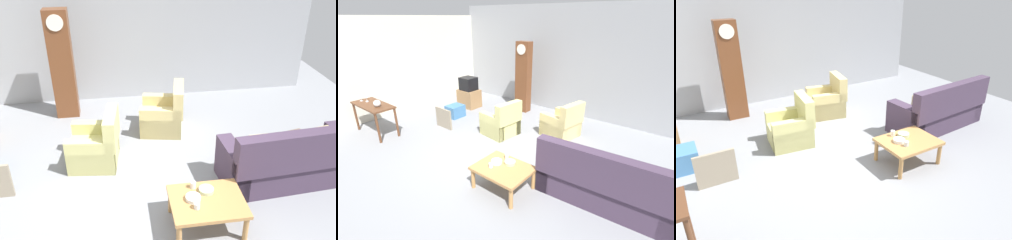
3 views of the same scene
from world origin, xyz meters
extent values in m
plane|color=gray|center=(0.00, 0.00, 0.00)|extent=(10.40, 10.40, 0.00)
cube|color=#9EA0A5|center=(0.00, 3.60, 1.60)|extent=(8.40, 0.16, 3.20)
cube|color=#423347|center=(2.36, 0.13, 0.22)|extent=(2.15, 0.98, 0.44)
cube|color=#423347|center=(2.39, -0.23, 0.74)|extent=(2.11, 0.34, 0.60)
cube|color=#423347|center=(1.43, 0.07, 0.34)|extent=(0.30, 0.85, 0.68)
cube|color=#9E8966|center=(2.84, 0.21, 0.62)|extent=(0.38, 0.19, 0.36)
cube|color=brown|center=(2.36, 0.18, 0.62)|extent=(0.38, 0.19, 0.36)
cube|color=#C6B284|center=(1.88, 0.15, 0.62)|extent=(0.36, 0.13, 0.36)
cube|color=#CCC67A|center=(-0.62, 1.01, 0.20)|extent=(0.85, 0.85, 0.40)
cube|color=#CCC67A|center=(-0.31, 0.97, 0.66)|extent=(0.27, 0.78, 0.52)
cube|color=#CCC67A|center=(-0.59, 1.31, 0.30)|extent=(0.77, 0.25, 0.60)
cube|color=#CCC67A|center=(-0.66, 0.71, 0.30)|extent=(0.77, 0.25, 0.60)
cube|color=#D7C27D|center=(0.63, 1.91, 0.20)|extent=(0.89, 0.89, 0.40)
cube|color=#D7C27D|center=(0.94, 1.85, 0.66)|extent=(0.32, 0.78, 0.52)
cube|color=#D7C27D|center=(0.69, 2.21, 0.30)|extent=(0.78, 0.30, 0.60)
cube|color=#D7C27D|center=(0.57, 1.62, 0.30)|extent=(0.78, 0.30, 0.60)
cube|color=#B27F47|center=(0.87, -0.67, 0.40)|extent=(0.96, 0.76, 0.05)
cylinder|color=#B27F47|center=(0.44, -1.00, 0.19)|extent=(0.07, 0.07, 0.38)
cylinder|color=#B27F47|center=(1.29, -1.00, 0.19)|extent=(0.07, 0.07, 0.38)
cylinder|color=#B27F47|center=(0.44, -0.35, 0.19)|extent=(0.07, 0.07, 0.38)
cylinder|color=#B27F47|center=(1.29, -0.35, 0.19)|extent=(0.07, 0.07, 0.38)
cube|color=brown|center=(-1.19, 2.82, 1.08)|extent=(0.44, 0.28, 2.17)
cylinder|color=silver|center=(-1.19, 2.67, 1.95)|extent=(0.30, 0.02, 0.30)
cylinder|color=white|center=(0.73, -0.41, 0.48)|extent=(0.07, 0.07, 0.10)
cylinder|color=silver|center=(0.70, -0.80, 0.47)|extent=(0.08, 0.08, 0.08)
cylinder|color=white|center=(0.69, -0.64, 0.46)|extent=(0.20, 0.20, 0.05)
cylinder|color=#B2C69E|center=(0.89, -0.51, 0.45)|extent=(0.20, 0.20, 0.05)
camera|label=1|loc=(-0.18, -4.12, 3.57)|focal=38.85mm
camera|label=2|loc=(3.22, -3.51, 2.85)|focal=26.76mm
camera|label=3|loc=(-2.39, -3.99, 2.87)|focal=32.41mm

